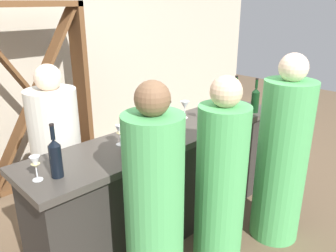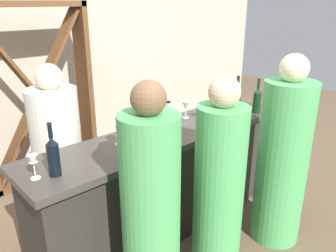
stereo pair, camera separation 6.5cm
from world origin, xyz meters
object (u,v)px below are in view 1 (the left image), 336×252
at_px(wine_glass_near_center, 203,108).
at_px(person_center_guest, 154,214).
at_px(wine_bottle_center_clear_pale, 169,126).
at_px(wine_rack, 34,96).
at_px(person_server_behind, 58,161).
at_px(wine_bottle_leftmost_near_black, 55,157).
at_px(wine_glass_far_left, 185,106).
at_px(wine_bottle_second_left_clear_pale, 127,139).
at_px(wine_glass_near_right, 120,131).
at_px(person_left_guest, 282,159).
at_px(person_right_guest, 220,185).
at_px(wine_glass_near_left, 35,164).
at_px(water_pitcher, 153,123).
at_px(wine_bottle_second_right_dark_green, 235,97).
at_px(wine_bottle_rightmost_dark_green, 255,99).

height_order(wine_glass_near_center, person_center_guest, person_center_guest).
bearing_deg(wine_bottle_center_clear_pale, wine_rack, 98.47).
distance_m(wine_rack, person_server_behind, 1.15).
bearing_deg(wine_bottle_leftmost_near_black, wine_glass_far_left, 9.43).
xyz_separation_m(wine_bottle_second_left_clear_pale, wine_glass_near_right, (0.07, 0.18, -0.02)).
relative_size(wine_glass_far_left, person_left_guest, 0.10).
height_order(wine_bottle_center_clear_pale, person_right_guest, person_right_guest).
bearing_deg(wine_bottle_second_left_clear_pale, wine_bottle_leftmost_near_black, 174.42).
height_order(wine_glass_near_left, person_server_behind, person_server_behind).
relative_size(wine_glass_near_right, water_pitcher, 0.77).
xyz_separation_m(wine_rack, wine_glass_near_left, (-0.71, -1.68, 0.06)).
bearing_deg(person_server_behind, wine_glass_far_left, 57.21).
bearing_deg(wine_rack, wine_bottle_leftmost_near_black, -109.35).
bearing_deg(person_right_guest, person_center_guest, 99.64).
xyz_separation_m(wine_bottle_leftmost_near_black, person_right_guest, (0.95, -0.51, -0.36)).
relative_size(wine_bottle_second_right_dark_green, wine_glass_near_left, 2.20).
xyz_separation_m(wine_bottle_center_clear_pale, wine_glass_near_center, (0.57, 0.16, -0.02)).
xyz_separation_m(person_left_guest, person_server_behind, (-1.28, 1.30, -0.04)).
distance_m(wine_bottle_rightmost_dark_green, person_center_guest, 1.67).
relative_size(wine_bottle_leftmost_near_black, wine_bottle_second_left_clear_pale, 1.07).
distance_m(wine_glass_near_left, water_pitcher, 0.98).
relative_size(wine_bottle_center_clear_pale, person_left_guest, 0.20).
bearing_deg(wine_glass_near_left, water_pitcher, 3.78).
xyz_separation_m(wine_bottle_center_clear_pale, person_server_behind, (-0.57, 0.73, -0.36)).
distance_m(wine_glass_near_center, person_server_behind, 1.32).
bearing_deg(person_left_guest, wine_bottle_rightmost_dark_green, -16.74).
relative_size(wine_glass_near_left, wine_glass_near_center, 1.08).
bearing_deg(wine_bottle_second_right_dark_green, wine_glass_near_right, 176.21).
relative_size(wine_bottle_leftmost_near_black, wine_bottle_rightmost_dark_green, 1.04).
height_order(wine_bottle_leftmost_near_black, wine_bottle_center_clear_pale, wine_bottle_leftmost_near_black).
distance_m(wine_bottle_second_left_clear_pale, person_left_guest, 1.28).
bearing_deg(person_left_guest, person_server_behind, 63.66).
xyz_separation_m(wine_bottle_second_left_clear_pale, wine_glass_far_left, (0.86, 0.27, -0.00)).
bearing_deg(person_right_guest, wine_bottle_second_right_dark_green, -45.09).
distance_m(wine_bottle_rightmost_dark_green, wine_glass_near_center, 0.56).
relative_size(wine_bottle_center_clear_pale, water_pitcher, 1.58).
xyz_separation_m(wine_glass_near_right, person_center_guest, (-0.21, -0.61, -0.31)).
xyz_separation_m(wine_glass_near_left, person_left_guest, (1.69, -0.68, -0.30)).
height_order(wine_bottle_second_left_clear_pale, person_right_guest, person_right_guest).
distance_m(water_pitcher, person_server_behind, 0.86).
height_order(wine_glass_far_left, person_right_guest, person_right_guest).
bearing_deg(wine_bottle_rightmost_dark_green, wine_rack, 126.27).
distance_m(wine_bottle_second_right_dark_green, wine_glass_near_center, 0.43).
xyz_separation_m(person_right_guest, person_server_behind, (-0.65, 1.17, -0.01)).
bearing_deg(wine_bottle_second_right_dark_green, wine_bottle_second_left_clear_pale, -176.12).
height_order(wine_bottle_second_right_dark_green, wine_glass_near_right, wine_bottle_second_right_dark_green).
xyz_separation_m(wine_bottle_center_clear_pale, water_pitcher, (-0.01, 0.18, -0.02)).
bearing_deg(wine_glass_near_right, wine_bottle_second_left_clear_pale, -111.42).
xyz_separation_m(wine_glass_near_right, person_right_guest, (0.39, -0.65, -0.33)).
relative_size(wine_bottle_rightmost_dark_green, person_left_guest, 0.21).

